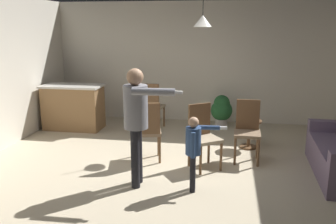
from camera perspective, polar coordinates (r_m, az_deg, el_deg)
The scene contains 13 objects.
ground at distance 5.64m, azimuth 0.59°, elevation -9.35°, with size 7.68×7.68×0.00m, color beige.
wall_back at distance 8.42m, azimuth 4.08°, elevation 7.73°, with size 6.40×0.10×2.70m, color silver.
kitchen_counter at distance 8.05m, azimuth -14.52°, elevation 0.78°, with size 1.26×0.66×0.95m.
side_table_by_couch at distance 6.77m, azimuth 12.51°, elevation -2.82°, with size 0.44×0.44×0.52m.
person_adult at distance 4.92m, azimuth -4.89°, elevation -0.39°, with size 0.82×0.48×1.64m.
person_child at distance 4.85m, azimuth 4.07°, elevation -5.24°, with size 0.54×0.32×1.03m.
dining_chair_by_counter at distance 5.92m, azimuth -3.12°, elevation -2.68°, with size 0.51×0.51×1.00m.
dining_chair_near_wall at distance 6.09m, azimuth 12.27°, elevation -2.51°, with size 0.43×0.43×1.00m.
dining_chair_centre_back at distance 7.76m, azimuth -2.48°, elevation 1.24°, with size 0.47×0.47×1.00m.
dining_chair_spare at distance 5.69m, azimuth 5.45°, elevation -3.39°, with size 0.58×0.58×1.00m.
potted_plant_corner at distance 8.01m, azimuth 8.35°, elevation 0.37°, with size 0.46×0.46×0.71m.
spare_remote_on_table at distance 6.75m, azimuth 12.77°, elevation -1.03°, with size 0.04×0.13×0.04m, color white.
ceiling_light_pendant at distance 6.55m, azimuth 5.45°, elevation 13.96°, with size 0.32×0.32×0.55m.
Camera 1 is at (0.81, -5.14, 2.19)m, focal length 39.11 mm.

